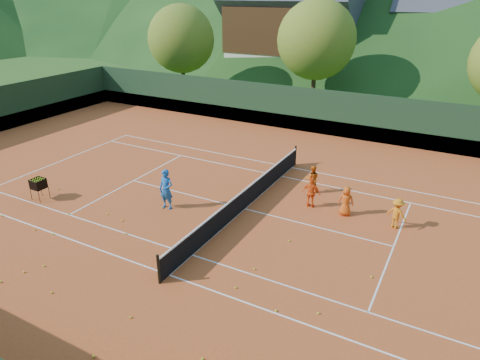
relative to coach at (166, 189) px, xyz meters
The scene contains 37 objects.
ground 3.55m from the coach, 27.07° to the left, with size 400.00×400.00×0.00m, color #264B17.
clay_court 3.55m from the coach, 27.07° to the left, with size 40.00×24.00×0.02m, color #B3461D.
coach is the anchor object (origin of this frame).
student_a 6.87m from the coach, 42.55° to the left, with size 0.66×0.51×1.35m, color orange.
student_b 6.38m from the coach, 29.49° to the left, with size 0.82×0.34×1.40m, color #FF5E16.
student_c 7.77m from the coach, 23.84° to the left, with size 0.64×0.42×1.32m, color #D45112.
student_d 9.71m from the coach, 18.32° to the left, with size 0.84×0.48×1.30m, color orange.
tennis_ball_0 5.89m from the coach, ahead, with size 0.07×0.07×0.07m, color #C7E826.
tennis_ball_1 6.42m from the coach, 102.75° to the right, with size 0.07×0.07×0.07m, color #C7E826.
tennis_ball_2 7.17m from the coach, 103.11° to the right, with size 0.07×0.07×0.07m, color #C7E826.
tennis_ball_3 5.50m from the coach, 130.60° to the right, with size 0.07×0.07×0.07m, color #C7E826.
tennis_ball_4 7.08m from the coach, 145.24° to the right, with size 0.07×0.07×0.07m, color #C7E826.
tennis_ball_6 5.81m from the coach, 101.05° to the right, with size 0.07×0.07×0.07m, color #C7E826.
tennis_ball_7 8.86m from the coach, 22.31° to the right, with size 0.07×0.07×0.07m, color #C7E826.
tennis_ball_8 8.89m from the coach, 46.88° to the right, with size 0.07×0.07×0.07m, color #C7E826.
tennis_ball_9 9.22m from the coach, ahead, with size 0.07×0.07×0.07m, color #C7E826.
tennis_ball_10 5.99m from the coach, 22.61° to the right, with size 0.07×0.07×0.07m, color #C7E826.
tennis_ball_12 6.48m from the coach, 32.79° to the right, with size 0.07×0.07×0.07m, color #C7E826.
tennis_ball_14 2.28m from the coach, 116.58° to the right, with size 0.07×0.07×0.07m, color #C7E826.
tennis_ball_15 7.06m from the coach, 61.63° to the right, with size 0.07×0.07×0.07m, color #C7E826.
tennis_ball_16 5.98m from the coach, behind, with size 0.07×0.07×0.07m, color #C7E826.
tennis_ball_17 0.91m from the coach, 135.02° to the right, with size 0.07×0.07×0.07m, color #C7E826.
tennis_ball_18 2.76m from the coach, 91.72° to the right, with size 0.07×0.07×0.07m, color #C7E826.
tennis_ball_20 6.56m from the coach, 87.04° to the right, with size 0.07×0.07×0.07m, color #C7E826.
tennis_ball_21 8.55m from the coach, 65.88° to the right, with size 0.07×0.07×0.07m, color #C7E826.
tennis_ball_22 4.31m from the coach, 142.78° to the right, with size 0.07×0.07×0.07m, color #C7E826.
tennis_ball_23 8.03m from the coach, 28.84° to the right, with size 0.07×0.07×0.07m, color #C7E826.
tennis_ball_24 4.86m from the coach, 122.98° to the right, with size 0.07×0.07×0.07m, color #C7E826.
tennis_ball_25 2.74m from the coach, 137.96° to the right, with size 0.07×0.07×0.07m, color #C7E826.
court_lines 3.55m from the coach, 27.07° to the left, with size 23.83×11.03×0.00m.
tennis_net 3.45m from the coach, 27.07° to the left, with size 0.10×12.07×1.10m.
perimeter_fence 3.44m from the coach, 27.07° to the left, with size 40.40×24.24×3.00m.
ball_hopper 6.09m from the coach, 160.06° to the right, with size 0.57×0.57×1.00m.
chalet_left 32.66m from the coach, 102.42° to the left, with size 13.80×9.93×12.92m.
chalet_mid 36.92m from the coach, 75.72° to the left, with size 12.65×8.82×11.45m.
tree_a 23.79m from the coach, 123.50° to the left, with size 6.00×6.00×7.88m.
tree_b 22.00m from the coach, 92.52° to the left, with size 6.40×6.40×8.40m.
Camera 1 is at (7.83, -14.86, 8.90)m, focal length 32.00 mm.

